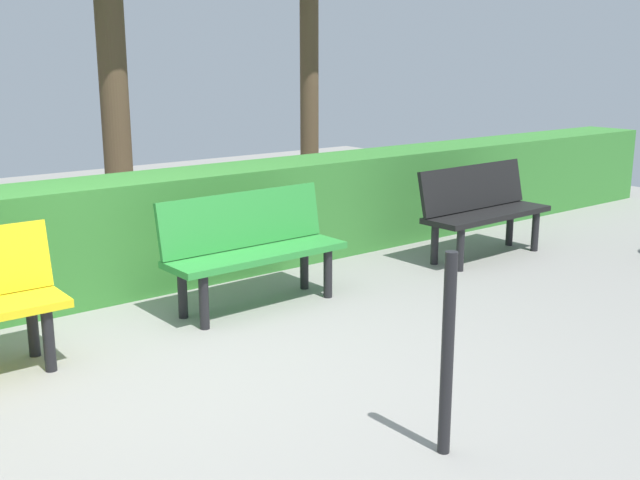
% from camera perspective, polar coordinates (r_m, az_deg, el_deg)
% --- Properties ---
extents(ground_plane, '(16.81, 16.81, 0.00)m').
position_cam_1_polar(ground_plane, '(4.79, -10.28, -9.45)').
color(ground_plane, gray).
extents(bench_black, '(1.43, 0.51, 0.86)m').
position_cam_1_polar(bench_black, '(7.32, 12.06, 2.47)').
color(bench_black, black).
rests_on(bench_black, ground_plane).
extents(bench_green, '(1.43, 0.48, 0.86)m').
position_cam_1_polar(bench_green, '(5.75, -5.14, -0.31)').
color(bench_green, '#2D8C38').
rests_on(bench_green, ground_plane).
extents(hedge_row, '(12.81, 0.68, 0.91)m').
position_cam_1_polar(hedge_row, '(6.60, -9.30, 1.18)').
color(hedge_row, '#387F33').
rests_on(hedge_row, ground_plane).
extents(railing_post_mid, '(0.06, 0.06, 1.00)m').
position_cam_1_polar(railing_post_mid, '(3.64, 9.54, -8.51)').
color(railing_post_mid, black).
rests_on(railing_post_mid, ground_plane).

